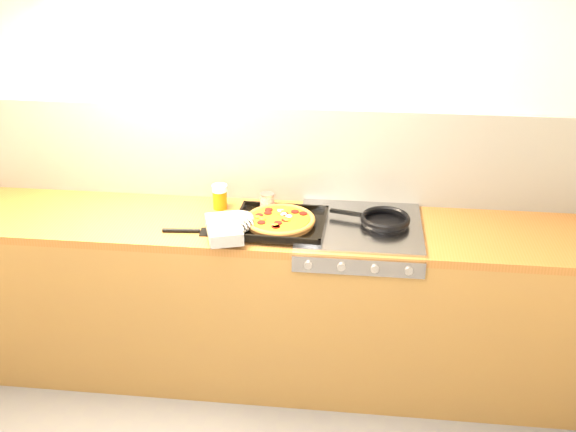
# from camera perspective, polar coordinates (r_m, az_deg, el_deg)

# --- Properties ---
(room_shell) EXTENTS (3.20, 3.20, 3.20)m
(room_shell) POSITION_cam_1_polar(r_m,az_deg,el_deg) (3.49, -1.06, 5.20)
(room_shell) COLOR white
(room_shell) RESTS_ON ground
(counter_run) EXTENTS (3.20, 0.62, 0.90)m
(counter_run) POSITION_cam_1_polar(r_m,az_deg,el_deg) (3.55, -1.57, -7.10)
(counter_run) COLOR brown
(counter_run) RESTS_ON ground
(stovetop) EXTENTS (0.60, 0.56, 0.02)m
(stovetop) POSITION_cam_1_polar(r_m,az_deg,el_deg) (3.30, 6.10, -0.85)
(stovetop) COLOR #9E9FA4
(stovetop) RESTS_ON counter_run
(pizza_on_tray) EXTENTS (0.58, 0.49, 0.07)m
(pizza_on_tray) POSITION_cam_1_polar(r_m,az_deg,el_deg) (3.22, -1.97, -0.56)
(pizza_on_tray) COLOR black
(pizza_on_tray) RESTS_ON stovetop
(frying_pan) EXTENTS (0.42, 0.29, 0.04)m
(frying_pan) POSITION_cam_1_polar(r_m,az_deg,el_deg) (3.30, 8.14, -0.35)
(frying_pan) COLOR black
(frying_pan) RESTS_ON stovetop
(tomato_can) EXTENTS (0.08, 0.08, 0.10)m
(tomato_can) POSITION_cam_1_polar(r_m,az_deg,el_deg) (3.41, -1.77, 1.10)
(tomato_can) COLOR #A60D11
(tomato_can) RESTS_ON counter_run
(juice_glass) EXTENTS (0.10, 0.10, 0.13)m
(juice_glass) POSITION_cam_1_polar(r_m,az_deg,el_deg) (3.47, -5.80, 1.65)
(juice_glass) COLOR #CE640C
(juice_glass) RESTS_ON counter_run
(wooden_spoon) EXTENTS (0.29, 0.13, 0.02)m
(wooden_spoon) POSITION_cam_1_polar(r_m,az_deg,el_deg) (3.46, -1.14, 0.72)
(wooden_spoon) COLOR #B2794B
(wooden_spoon) RESTS_ON counter_run
(black_spatula) EXTENTS (0.28, 0.09, 0.02)m
(black_spatula) POSITION_cam_1_polar(r_m,az_deg,el_deg) (3.26, -8.02, -1.28)
(black_spatula) COLOR black
(black_spatula) RESTS_ON counter_run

